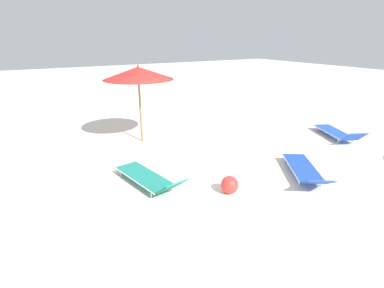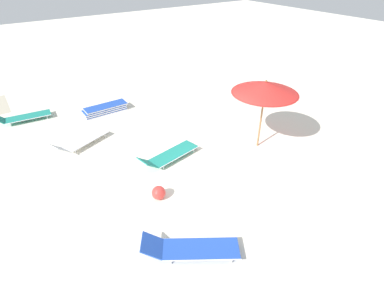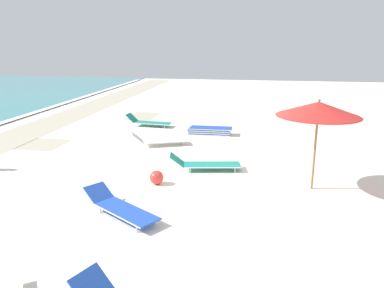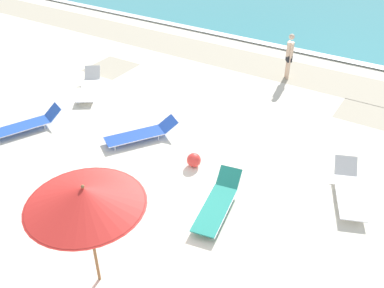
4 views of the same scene
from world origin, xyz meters
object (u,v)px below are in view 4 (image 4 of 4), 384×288
Objects in this scene: beach_ball at (194,160)px; sun_lounger_beside_umbrella at (349,190)px; sun_lounger_near_water_right at (89,87)px; sun_lounger_under_umbrella at (218,202)px; sun_lounger_mid_beach_pair_a at (27,124)px; beachgoer_wading_adult at (290,54)px; beach_umbrella at (84,197)px; sun_lounger_mid_beach_solo at (142,133)px.

sun_lounger_beside_umbrella is at bearing 13.72° from beach_ball.
beach_ball is at bearing -51.98° from sun_lounger_near_water_right.
sun_lounger_mid_beach_pair_a is at bearing 169.52° from sun_lounger_under_umbrella.
sun_lounger_beside_umbrella is 4.11m from beach_ball.
beachgoer_wading_adult is 4.43× the size of beach_ball.
beach_umbrella reaches higher than sun_lounger_mid_beach_solo.
sun_lounger_mid_beach_solo is (-2.47, 4.63, -2.02)m from beach_umbrella.
sun_lounger_near_water_right reaches higher than sun_lounger_mid_beach_pair_a.
sun_lounger_mid_beach_pair_a is at bearing -167.86° from beach_ball.
beach_umbrella is 1.16× the size of sun_lounger_near_water_right.
sun_lounger_near_water_right is at bearing 146.55° from sun_lounger_under_umbrella.
sun_lounger_mid_beach_solo is at bearing 164.36° from sun_lounger_beside_umbrella.
beach_umbrella is at bearing -79.56° from sun_lounger_near_water_right.
sun_lounger_mid_beach_pair_a reaches higher than beach_ball.
beach_ball is at bearing 95.30° from beach_umbrella.
sun_lounger_under_umbrella reaches higher than beach_ball.
sun_lounger_mid_beach_solo is 3.71m from sun_lounger_mid_beach_pair_a.
beach_ball is (2.07, -0.32, -0.01)m from sun_lounger_mid_beach_solo.
sun_lounger_under_umbrella is 3.36m from sun_lounger_beside_umbrella.
sun_lounger_near_water_right is 0.98× the size of sun_lounger_mid_beach_solo.
beach_umbrella is at bearing -118.59° from sun_lounger_under_umbrella.
sun_lounger_under_umbrella is 3.80m from sun_lounger_mid_beach_solo.
beach_ball is (-0.40, 4.31, -2.02)m from beach_umbrella.
beach_umbrella is 6.25× the size of beach_ball.
beach_umbrella reaches higher than sun_lounger_beside_umbrella.
sun_lounger_near_water_right is 3.00m from sun_lounger_mid_beach_pair_a.
sun_lounger_under_umbrella is at bearing -161.79° from sun_lounger_beside_umbrella.
sun_lounger_under_umbrella is at bearing 23.46° from sun_lounger_mid_beach_pair_a.
beach_umbrella is 1.14× the size of sun_lounger_mid_beach_solo.
beachgoer_wading_adult reaches higher than sun_lounger_under_umbrella.
sun_lounger_mid_beach_solo is (-3.50, 1.50, -0.00)m from sun_lounger_under_umbrella.
sun_lounger_near_water_right is 3.86m from sun_lounger_mid_beach_solo.
sun_lounger_beside_umbrella is 7.06m from beachgoer_wading_adult.
beach_umbrella is 1.41× the size of beachgoer_wading_adult.
sun_lounger_near_water_right is at bearing 162.11° from beach_ball.
beach_umbrella is at bearing -146.09° from sun_lounger_beside_umbrella.
sun_lounger_near_water_right is (-9.62, 0.84, 0.00)m from sun_lounger_beside_umbrella.
beach_umbrella is at bearing -35.46° from beachgoer_wading_adult.
sun_lounger_mid_beach_pair_a is 1.28× the size of beachgoer_wading_adult.
sun_lounger_beside_umbrella is 6.10m from sun_lounger_mid_beach_solo.
beachgoer_wading_adult reaches higher than sun_lounger_mid_beach_solo.
sun_lounger_mid_beach_pair_a is 9.71m from beachgoer_wading_adult.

